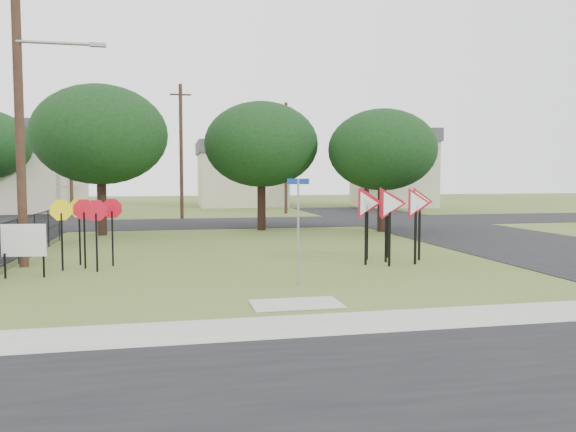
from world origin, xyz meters
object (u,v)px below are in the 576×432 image
object	(u,v)px
stop_sign_cluster	(87,216)
info_board	(24,242)
yield_sign_cluster	(390,206)
street_name_sign	(298,224)

from	to	relation	value
stop_sign_cluster	info_board	world-z (taller)	stop_sign_cluster
stop_sign_cluster	yield_sign_cluster	size ratio (longest dim) A/B	0.67
street_name_sign	stop_sign_cluster	bearing A→B (deg)	145.57
yield_sign_cluster	stop_sign_cluster	bearing A→B (deg)	175.85
yield_sign_cluster	info_board	world-z (taller)	yield_sign_cluster
info_board	stop_sign_cluster	bearing A→B (deg)	42.31
yield_sign_cluster	street_name_sign	bearing A→B (deg)	-139.89
stop_sign_cluster	yield_sign_cluster	bearing A→B (deg)	-4.15
yield_sign_cluster	info_board	distance (m)	11.27
yield_sign_cluster	info_board	size ratio (longest dim) A/B	2.13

